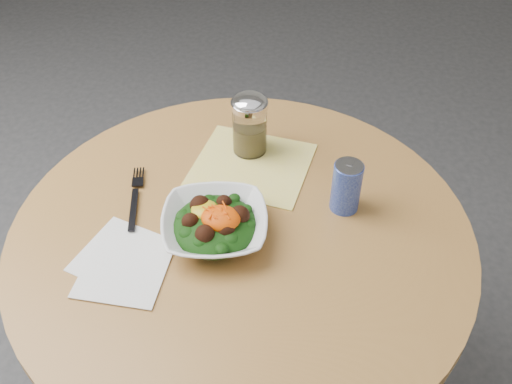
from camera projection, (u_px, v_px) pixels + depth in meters
The scene contains 7 objects.
table at pixel (243, 290), 1.24m from camera, with size 0.90×0.90×0.75m.
cloth_napkin at pixel (252, 165), 1.24m from camera, with size 0.24×0.22×0.00m, color yellow.
paper_napkins at pixel (123, 263), 1.04m from camera, with size 0.19×0.20×0.00m.
salad_bowl at pixel (215, 224), 1.08m from camera, with size 0.25×0.25×0.08m.
fork at pixel (136, 196), 1.16m from camera, with size 0.07×0.18×0.00m.
spice_shaker at pixel (250, 125), 1.23m from camera, with size 0.08×0.08×0.14m.
beverage_can at pixel (346, 187), 1.11m from camera, with size 0.06×0.06×0.11m.
Camera 1 is at (0.20, -0.73, 1.56)m, focal length 40.00 mm.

